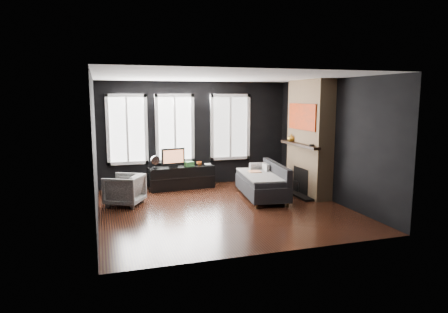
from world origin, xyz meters
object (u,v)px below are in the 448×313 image
object	(u,v)px
mug	(199,163)
armchair	(124,188)
media_console	(181,177)
monitor	(173,156)
book	(205,160)
mantel_vase	(291,138)
sofa	(262,181)

from	to	relation	value
mug	armchair	bearing A→B (deg)	-148.15
media_console	mug	world-z (taller)	mug
monitor	mug	distance (m)	0.71
mug	book	size ratio (longest dim) A/B	0.57
media_console	mantel_vase	bearing A→B (deg)	-26.82
media_console	monitor	xyz separation A→B (m)	(-0.21, -0.05, 0.55)
book	mantel_vase	xyz separation A→B (m)	(1.89, -1.13, 0.64)
media_console	monitor	bearing A→B (deg)	-169.82
book	mantel_vase	bearing A→B (deg)	-30.90
media_console	book	size ratio (longest dim) A/B	7.60
book	mantel_vase	distance (m)	2.29
sofa	mantel_vase	xyz separation A→B (m)	(0.95, 0.45, 0.92)
monitor	mug	world-z (taller)	monitor
mug	mantel_vase	distance (m)	2.41
armchair	media_console	xyz separation A→B (m)	(1.47, 1.20, -0.08)
media_console	mug	xyz separation A→B (m)	(0.47, 0.01, 0.35)
armchair	monitor	bearing A→B (deg)	160.15
monitor	mantel_vase	distance (m)	2.95
armchair	monitor	size ratio (longest dim) A/B	1.21
sofa	mug	distance (m)	1.88
book	mantel_vase	size ratio (longest dim) A/B	1.16
sofa	book	bearing A→B (deg)	127.70
armchair	mug	size ratio (longest dim) A/B	5.94
armchair	media_console	distance (m)	1.90
book	mug	bearing A→B (deg)	-157.26
armchair	mantel_vase	distance (m)	4.11
media_console	monitor	world-z (taller)	monitor
mug	monitor	bearing A→B (deg)	-174.77
media_console	armchair	bearing A→B (deg)	-145.07
book	monitor	bearing A→B (deg)	-171.14
armchair	monitor	xyz separation A→B (m)	(1.27, 1.15, 0.47)
monitor	book	distance (m)	0.87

